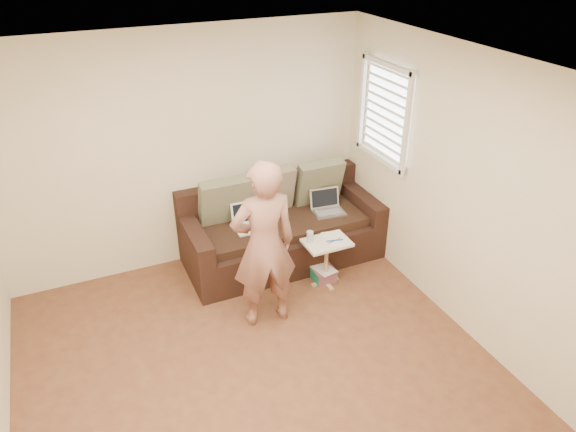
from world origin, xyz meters
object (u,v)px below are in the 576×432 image
object	(u,v)px
laptop_white	(252,228)
striped_box	(323,274)
person	(264,246)
laptop_silver	(329,213)
drinking_glass	(310,237)
side_table	(326,262)
sofa	(282,227)

from	to	relation	value
laptop_white	striped_box	world-z (taller)	laptop_white
striped_box	person	bearing A→B (deg)	-157.74
laptop_silver	drinking_glass	bearing A→B (deg)	-128.58
laptop_silver	side_table	xyz separation A→B (m)	(-0.31, -0.54, -0.26)
striped_box	laptop_silver	bearing A→B (deg)	57.49
laptop_silver	drinking_glass	distance (m)	0.67
sofa	drinking_glass	distance (m)	0.58
laptop_silver	striped_box	bearing A→B (deg)	-115.64
sofa	laptop_white	size ratio (longest dim) A/B	6.00
laptop_white	laptop_silver	bearing A→B (deg)	-1.00
laptop_silver	person	distance (m)	1.44
person	drinking_glass	xyz separation A→B (m)	(0.65, 0.35, -0.26)
laptop_silver	drinking_glass	xyz separation A→B (m)	(-0.48, -0.47, 0.07)
sofa	side_table	world-z (taller)	sofa
laptop_silver	person	size ratio (longest dim) A/B	0.21
side_table	striped_box	distance (m)	0.19
laptop_white	side_table	bearing A→B (deg)	-41.96
laptop_white	sofa	bearing A→B (deg)	8.19
sofa	laptop_white	distance (m)	0.39
laptop_silver	person	xyz separation A→B (m)	(-1.13, -0.82, 0.33)
sofa	laptop_silver	size ratio (longest dim) A/B	6.24
side_table	striped_box	xyz separation A→B (m)	(0.00, 0.05, -0.19)
side_table	laptop_silver	bearing A→B (deg)	59.94
laptop_silver	striped_box	xyz separation A→B (m)	(-0.31, -0.49, -0.44)
sofa	striped_box	world-z (taller)	sofa
side_table	striped_box	size ratio (longest dim) A/B	2.19
laptop_silver	sofa	bearing A→B (deg)	178.05
person	striped_box	distance (m)	1.17
sofa	drinking_glass	world-z (taller)	sofa
striped_box	sofa	bearing A→B (deg)	112.10
laptop_white	drinking_glass	distance (m)	0.68
side_table	drinking_glass	xyz separation A→B (m)	(-0.16, 0.07, 0.32)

